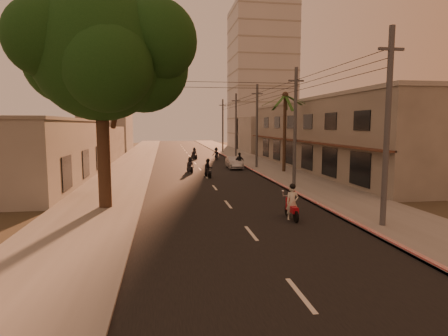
{
  "coord_description": "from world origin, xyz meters",
  "views": [
    {
      "loc": [
        -3.65,
        -19.45,
        4.71
      ],
      "look_at": [
        0.19,
        4.73,
        1.87
      ],
      "focal_mm": 30.0,
      "sensor_mm": 36.0,
      "label": 1
    }
  ],
  "objects_px": {
    "scooter_red": "(292,204)",
    "scooter_mid_b": "(239,162)",
    "scooter_mid_a": "(208,169)",
    "scooter_far_b": "(216,154)",
    "palm_tree": "(285,99)",
    "broadleaf_tree": "(108,55)",
    "parked_car": "(234,163)",
    "scooter_far_a": "(190,165)",
    "scooter_far_c": "(194,154)"
  },
  "relations": [
    {
      "from": "scooter_red",
      "to": "scooter_mid_b",
      "type": "distance_m",
      "value": 21.14
    },
    {
      "from": "scooter_mid_a",
      "to": "scooter_far_b",
      "type": "height_order",
      "value": "scooter_mid_a"
    },
    {
      "from": "palm_tree",
      "to": "scooter_mid_b",
      "type": "height_order",
      "value": "palm_tree"
    },
    {
      "from": "scooter_mid_b",
      "to": "palm_tree",
      "type": "bearing_deg",
      "value": -28.34
    },
    {
      "from": "broadleaf_tree",
      "to": "scooter_far_b",
      "type": "distance_m",
      "value": 30.76
    },
    {
      "from": "scooter_mid_a",
      "to": "scooter_far_b",
      "type": "relative_size",
      "value": 1.03
    },
    {
      "from": "scooter_far_b",
      "to": "parked_car",
      "type": "relative_size",
      "value": 0.42
    },
    {
      "from": "palm_tree",
      "to": "scooter_far_b",
      "type": "distance_m",
      "value": 16.35
    },
    {
      "from": "broadleaf_tree",
      "to": "scooter_far_b",
      "type": "bearing_deg",
      "value": 70.8
    },
    {
      "from": "broadleaf_tree",
      "to": "scooter_mid_a",
      "type": "distance_m",
      "value": 15.23
    },
    {
      "from": "scooter_mid_a",
      "to": "scooter_far_a",
      "type": "relative_size",
      "value": 1.11
    },
    {
      "from": "scooter_mid_b",
      "to": "broadleaf_tree",
      "type": "bearing_deg",
      "value": -111.91
    },
    {
      "from": "broadleaf_tree",
      "to": "scooter_mid_a",
      "type": "bearing_deg",
      "value": 59.14
    },
    {
      "from": "scooter_far_a",
      "to": "scooter_far_b",
      "type": "distance_m",
      "value": 13.74
    },
    {
      "from": "scooter_far_a",
      "to": "parked_car",
      "type": "distance_m",
      "value": 5.57
    },
    {
      "from": "scooter_mid_b",
      "to": "scooter_far_a",
      "type": "bearing_deg",
      "value": -150.42
    },
    {
      "from": "palm_tree",
      "to": "scooter_far_c",
      "type": "relative_size",
      "value": 5.06
    },
    {
      "from": "palm_tree",
      "to": "scooter_far_c",
      "type": "bearing_deg",
      "value": 115.94
    },
    {
      "from": "scooter_far_b",
      "to": "scooter_red",
      "type": "bearing_deg",
      "value": -73.48
    },
    {
      "from": "scooter_red",
      "to": "scooter_mid_b",
      "type": "xyz_separation_m",
      "value": [
        1.57,
        21.09,
        0.02
      ]
    },
    {
      "from": "broadleaf_tree",
      "to": "palm_tree",
      "type": "xyz_separation_m",
      "value": [
        14.61,
        13.86,
        -1.33
      ]
    },
    {
      "from": "scooter_mid_b",
      "to": "parked_car",
      "type": "height_order",
      "value": "scooter_mid_b"
    },
    {
      "from": "scooter_red",
      "to": "parked_car",
      "type": "xyz_separation_m",
      "value": [
        1.14,
        21.84,
        -0.14
      ]
    },
    {
      "from": "broadleaf_tree",
      "to": "scooter_far_c",
      "type": "xyz_separation_m",
      "value": [
        6.96,
        29.59,
        -7.73
      ]
    },
    {
      "from": "broadleaf_tree",
      "to": "palm_tree",
      "type": "height_order",
      "value": "broadleaf_tree"
    },
    {
      "from": "broadleaf_tree",
      "to": "scooter_far_a",
      "type": "bearing_deg",
      "value": 70.37
    },
    {
      "from": "scooter_mid_b",
      "to": "parked_car",
      "type": "relative_size",
      "value": 0.45
    },
    {
      "from": "scooter_mid_a",
      "to": "scooter_mid_b",
      "type": "distance_m",
      "value": 6.94
    },
    {
      "from": "scooter_mid_a",
      "to": "scooter_far_a",
      "type": "bearing_deg",
      "value": 98.77
    },
    {
      "from": "scooter_mid_a",
      "to": "scooter_mid_b",
      "type": "bearing_deg",
      "value": 44.24
    },
    {
      "from": "parked_car",
      "to": "scooter_mid_a",
      "type": "bearing_deg",
      "value": -117.83
    },
    {
      "from": "scooter_mid_b",
      "to": "parked_car",
      "type": "distance_m",
      "value": 0.88
    },
    {
      "from": "broadleaf_tree",
      "to": "scooter_mid_b",
      "type": "xyz_separation_m",
      "value": [
        10.73,
        16.97,
        -7.66
      ]
    },
    {
      "from": "scooter_far_b",
      "to": "scooter_mid_b",
      "type": "bearing_deg",
      "value": -67.56
    },
    {
      "from": "scooter_far_c",
      "to": "scooter_red",
      "type": "bearing_deg",
      "value": -110.31
    },
    {
      "from": "scooter_mid_a",
      "to": "scooter_far_b",
      "type": "xyz_separation_m",
      "value": [
        3.05,
        16.84,
        -0.01
      ]
    },
    {
      "from": "parked_car",
      "to": "scooter_far_c",
      "type": "height_order",
      "value": "scooter_far_c"
    },
    {
      "from": "scooter_mid_b",
      "to": "scooter_far_c",
      "type": "bearing_deg",
      "value": 117.05
    },
    {
      "from": "palm_tree",
      "to": "scooter_far_a",
      "type": "height_order",
      "value": "palm_tree"
    },
    {
      "from": "parked_car",
      "to": "scooter_mid_b",
      "type": "bearing_deg",
      "value": -59.47
    },
    {
      "from": "scooter_red",
      "to": "scooter_mid_b",
      "type": "height_order",
      "value": "scooter_red"
    },
    {
      "from": "scooter_far_a",
      "to": "scooter_far_c",
      "type": "height_order",
      "value": "scooter_far_c"
    },
    {
      "from": "broadleaf_tree",
      "to": "scooter_mid_a",
      "type": "height_order",
      "value": "broadleaf_tree"
    },
    {
      "from": "scooter_far_a",
      "to": "scooter_mid_a",
      "type": "bearing_deg",
      "value": -86.7
    },
    {
      "from": "scooter_mid_b",
      "to": "scooter_far_b",
      "type": "bearing_deg",
      "value": 105.2
    },
    {
      "from": "scooter_mid_a",
      "to": "scooter_far_c",
      "type": "height_order",
      "value": "scooter_mid_a"
    },
    {
      "from": "palm_tree",
      "to": "scooter_far_a",
      "type": "relative_size",
      "value": 5.19
    },
    {
      "from": "scooter_mid_a",
      "to": "parked_car",
      "type": "height_order",
      "value": "scooter_mid_a"
    },
    {
      "from": "scooter_mid_b",
      "to": "scooter_far_b",
      "type": "distance_m",
      "value": 11.19
    },
    {
      "from": "scooter_far_a",
      "to": "parked_car",
      "type": "bearing_deg",
      "value": 11.86
    }
  ]
}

